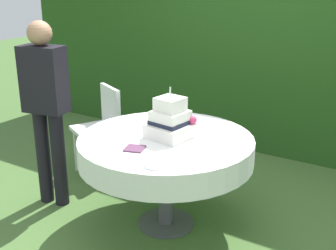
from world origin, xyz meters
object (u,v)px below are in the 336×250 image
object	(u,v)px
cake_table	(166,150)
serving_plate_far	(159,122)
serving_plate_near	(154,166)
napkin_stack	(135,148)
standing_person	(46,102)
wedding_cake	(171,122)
garden_chair	(102,122)

from	to	relation	value
cake_table	serving_plate_far	size ratio (longest dim) A/B	10.69
serving_plate_near	napkin_stack	xyz separation A→B (m)	(-0.29, 0.17, -0.00)
serving_plate_near	napkin_stack	size ratio (longest dim) A/B	1.03
serving_plate_far	napkin_stack	bearing A→B (deg)	-72.96
serving_plate_near	cake_table	bearing A→B (deg)	114.52
napkin_stack	standing_person	bearing A→B (deg)	174.16
serving_plate_near	serving_plate_far	distance (m)	0.89
serving_plate_far	standing_person	xyz separation A→B (m)	(-0.80, -0.49, 0.17)
serving_plate_near	standing_person	xyz separation A→B (m)	(-1.27, 0.27, 0.17)
serving_plate_near	serving_plate_far	bearing A→B (deg)	121.53
wedding_cake	standing_person	size ratio (longest dim) A/B	0.25
wedding_cake	standing_person	distance (m)	1.10
serving_plate_near	napkin_stack	world-z (taller)	serving_plate_near
wedding_cake	serving_plate_far	distance (m)	0.38
cake_table	napkin_stack	xyz separation A→B (m)	(-0.06, -0.32, 0.11)
cake_table	serving_plate_near	world-z (taller)	serving_plate_near
wedding_cake	garden_chair	size ratio (longest dim) A/B	0.45
serving_plate_far	garden_chair	distance (m)	0.91
standing_person	serving_plate_far	bearing A→B (deg)	31.21
garden_chair	serving_plate_near	bearing A→B (deg)	-37.54
cake_table	napkin_stack	bearing A→B (deg)	-101.01
cake_table	wedding_cake	size ratio (longest dim) A/B	3.42
serving_plate_near	standing_person	world-z (taller)	standing_person
standing_person	garden_chair	bearing A→B (deg)	93.24
cake_table	wedding_cake	world-z (taller)	wedding_cake
wedding_cake	napkin_stack	world-z (taller)	wedding_cake
cake_table	garden_chair	size ratio (longest dim) A/B	1.52
serving_plate_far	napkin_stack	world-z (taller)	serving_plate_far
napkin_stack	serving_plate_far	bearing A→B (deg)	107.04
cake_table	garden_chair	bearing A→B (deg)	154.59
cake_table	wedding_cake	distance (m)	0.23
napkin_stack	cake_table	bearing A→B (deg)	78.99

